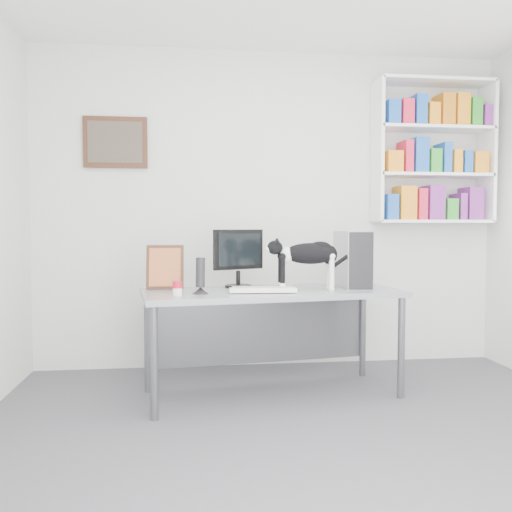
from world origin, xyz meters
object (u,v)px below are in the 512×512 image
Objects in this scene: desk at (272,343)px; soup_can at (177,288)px; bookshelf at (433,152)px; speaker at (200,275)px; leaning_print at (165,266)px; keyboard at (263,290)px; pc_tower at (352,259)px; monitor at (238,258)px; cat at (308,266)px.

soup_can reaches higher than desk.
bookshelf is 4.91× the size of speaker.
bookshelf is 0.69× the size of desk.
bookshelf is 2.52m from leaning_print.
pc_tower reaches higher than keyboard.
speaker reaches higher than keyboard.
soup_can is (-0.44, -0.43, -0.17)m from monitor.
pc_tower is 1.34m from soup_can.
cat is (1.00, -0.20, 0.01)m from leaning_print.
monitor is (-0.22, 0.20, 0.60)m from desk.
desk is 0.86m from pc_tower.
pc_tower is 0.73× the size of cat.
monitor reaches higher than pc_tower.
bookshelf reaches higher than soup_can.
soup_can is at bearing -149.11° from speaker.
cat is at bearing -19.83° from desk.
leaning_print reaches higher than keyboard.
pc_tower is (0.71, 0.24, 0.19)m from keyboard.
pc_tower is at bearing 23.58° from cat.
cat is at bearing -54.48° from monitor.
leaning_print is at bearing 135.37° from speaker.
speaker is (-0.51, -0.16, 0.50)m from desk.
monitor reaches higher than keyboard.
pc_tower is 4.52× the size of soup_can.
pc_tower reaches higher than soup_can.
keyboard is 0.59m from soup_can.
desk is 5.49× the size of leaning_print.
monitor is 1.33× the size of leaning_print.
monitor is at bearing 58.25° from speaker.
soup_can is 0.16× the size of cat.
pc_tower is (-0.90, -0.61, -0.89)m from bookshelf.
monitor is 1.05× the size of pc_tower.
soup_can is at bearing -169.19° from desk.
pc_tower is 1.17m from speaker.
keyboard is (-0.09, -0.12, 0.39)m from desk.
desk is 0.42m from keyboard.
monitor reaches higher than desk.
keyboard is 4.94× the size of soup_can.
cat is (-0.37, -0.17, -0.03)m from pc_tower.
speaker is (-1.13, -0.27, -0.08)m from pc_tower.
pc_tower is at bearing 14.98° from soup_can.
bookshelf is 1.40m from pc_tower.
cat is (0.76, 0.10, 0.05)m from speaker.
cat reaches higher than keyboard.
speaker is 0.18m from soup_can.
cat reaches higher than leaning_print.
bookshelf is at bearing 23.53° from soup_can.
pc_tower is (0.62, 0.12, 0.58)m from desk.
bookshelf is at bearing 30.07° from speaker.
bookshelf is at bearing 16.42° from leaning_print.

